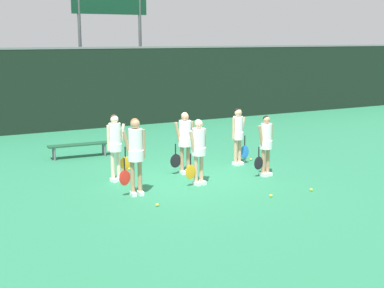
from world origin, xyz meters
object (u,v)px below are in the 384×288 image
player_0 (135,150)px  player_1 (199,147)px  scoreboard (110,13)px  tennis_ball_1 (129,169)px  player_2 (266,141)px  player_5 (238,132)px  tennis_ball_2 (311,190)px  player_3 (115,142)px  player_4 (185,138)px  tennis_ball_3 (271,196)px  tennis_ball_4 (157,205)px  bench_courtside (79,146)px  tennis_ball_0 (251,159)px

player_0 → player_1: bearing=8.9°
scoreboard → tennis_ball_1: scoreboard is taller
player_2 → player_5: player_5 is taller
player_5 → tennis_ball_2: (0.10, -3.13, -0.93)m
player_3 → player_0: bearing=-98.0°
scoreboard → player_4: size_ratio=3.59×
tennis_ball_2 → player_5: bearing=91.8°
tennis_ball_3 → tennis_ball_4: bearing=167.3°
scoreboard → player_5: (0.31, -9.85, -3.70)m
bench_courtside → tennis_ball_3: bench_courtside is taller
tennis_ball_0 → tennis_ball_4: size_ratio=1.00×
bench_courtside → player_4: bearing=-55.3°
scoreboard → player_1: 11.92m
player_1 → tennis_ball_1: size_ratio=24.61×
bench_courtside → player_1: 4.80m
player_1 → tennis_ball_0: bearing=20.1°
player_0 → player_1: player_0 is taller
player_4 → tennis_ball_1: size_ratio=24.88×
scoreboard → bench_courtside: scoreboard is taller
player_5 → player_4: bearing=175.4°
player_5 → tennis_ball_3: player_5 is taller
player_2 → player_3: bearing=153.1°
bench_courtside → tennis_ball_1: 2.37m
player_0 → tennis_ball_0: (4.40, 1.75, -1.05)m
tennis_ball_4 → tennis_ball_2: bearing=-9.7°
player_1 → tennis_ball_4: 2.21m
tennis_ball_1 → player_0: bearing=-107.3°
player_2 → player_3: size_ratio=0.94×
tennis_ball_0 → tennis_ball_1: 3.72m
scoreboard → player_3: 11.12m
bench_courtside → player_4: player_4 is taller
player_1 → tennis_ball_3: size_ratio=23.26×
player_1 → scoreboard: bearing=70.1°
bench_courtside → player_5: (3.79, -3.08, 0.60)m
tennis_ball_1 → scoreboard: bearing=73.2°
player_1 → tennis_ball_2: 2.93m
scoreboard → player_4: (-1.50, -10.03, -3.68)m
player_4 → tennis_ball_0: player_4 is taller
bench_courtside → player_2: player_2 is taller
player_3 → tennis_ball_1: size_ratio=25.69×
player_1 → tennis_ball_3: 2.20m
bench_courtside → tennis_ball_2: bench_courtside is taller
bench_courtside → player_0: size_ratio=1.05×
player_1 → tennis_ball_3: bearing=-72.0°
scoreboard → player_5: bearing=-88.2°
player_2 → tennis_ball_2: player_2 is taller
player_2 → tennis_ball_3: player_2 is taller
bench_courtside → player_4: size_ratio=1.14×
player_2 → player_3: (-3.71, 1.33, 0.08)m
player_4 → player_2: bearing=-30.8°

